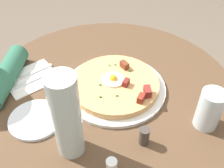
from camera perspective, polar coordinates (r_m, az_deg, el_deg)
name	(u,v)px	position (r m, az deg, el deg)	size (l,w,h in m)	color
dining_table	(110,121)	(1.02, -0.52, -7.90)	(0.85, 0.85, 0.73)	brown
pizza_plate	(115,88)	(0.88, 0.59, -0.82)	(0.33, 0.33, 0.01)	white
breakfast_pizza	(115,84)	(0.87, 0.70, 0.02)	(0.29, 0.29, 0.05)	tan
bread_plate	(35,119)	(0.82, -15.97, -7.23)	(0.15, 0.15, 0.01)	white
napkin	(31,78)	(0.97, -16.79, 1.21)	(0.17, 0.14, 0.00)	white
fork	(28,74)	(0.98, -17.29, 1.95)	(0.18, 0.01, 0.01)	silver
knife	(33,80)	(0.95, -16.38, 0.85)	(0.18, 0.01, 0.01)	silver
water_glass	(209,109)	(0.79, 19.97, -5.09)	(0.07, 0.07, 0.12)	silver
water_bottle	(67,117)	(0.65, -9.60, -6.97)	(0.07, 0.07, 0.25)	silver
salt_shaker	(112,167)	(0.68, -0.09, -17.14)	(0.03, 0.03, 0.05)	white
pepper_shaker	(144,136)	(0.73, 6.85, -10.91)	(0.03, 0.03, 0.05)	#3F3833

